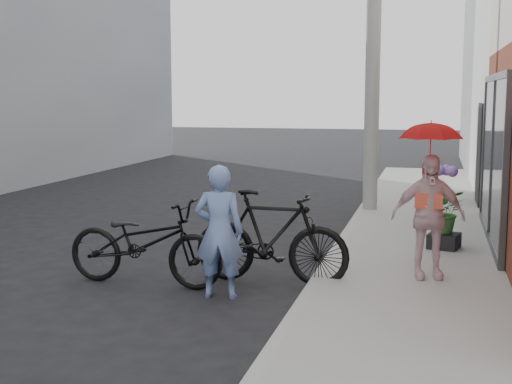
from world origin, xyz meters
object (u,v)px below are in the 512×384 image
at_px(kimono_woman, 428,216).
at_px(planter, 444,241).
at_px(officer, 219,232).
at_px(bike_left, 145,243).
at_px(utility_pole, 374,31).
at_px(bike_right, 271,237).

distance_m(kimono_woman, planter, 1.89).
bearing_deg(officer, kimono_woman, -163.83).
bearing_deg(bike_left, planter, -51.29).
bearing_deg(officer, utility_pole, -108.83).
distance_m(bike_left, bike_right, 1.55).
bearing_deg(kimono_woman, bike_left, -179.69).
bearing_deg(planter, kimono_woman, -97.30).
bearing_deg(kimono_woman, planter, 70.48).
distance_m(bike_right, planter, 2.96).
xyz_separation_m(officer, planter, (2.53, 2.80, -0.54)).
relative_size(officer, bike_left, 0.76).
xyz_separation_m(kimono_woman, planter, (0.23, 1.76, -0.64)).
bearing_deg(utility_pole, bike_right, -97.70).
relative_size(kimono_woman, planter, 3.66).
bearing_deg(bike_right, planter, -43.25).
bearing_deg(bike_right, utility_pole, -5.56).
xyz_separation_m(officer, kimono_woman, (2.31, 1.04, 0.10)).
relative_size(utility_pole, officer, 4.54).
height_order(bike_left, kimono_woman, kimono_woman).
height_order(utility_pole, officer, utility_pole).
bearing_deg(officer, bike_left, -23.60).
height_order(bike_right, kimono_woman, kimono_woman).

